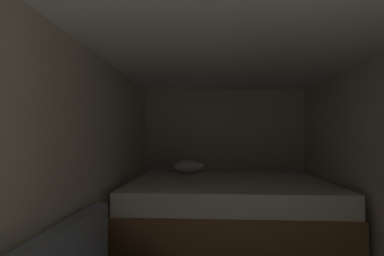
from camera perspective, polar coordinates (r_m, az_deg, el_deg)
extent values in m
cube|color=beige|center=(4.62, 6.27, -5.37)|extent=(2.60, 0.05, 2.07)
cube|color=beige|center=(2.40, -22.70, -8.58)|extent=(0.05, 4.87, 2.07)
cube|color=white|center=(2.29, 9.47, 17.98)|extent=(2.60, 4.87, 0.05)
cube|color=brown|center=(3.76, 7.12, -17.90)|extent=(2.38, 1.84, 0.56)
cube|color=white|center=(3.67, 7.10, -11.93)|extent=(2.34, 1.80, 0.23)
ellipsoid|color=white|center=(4.33, -0.67, -7.57)|extent=(0.45, 0.36, 0.19)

